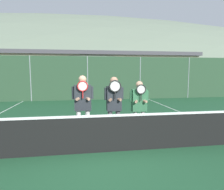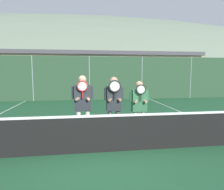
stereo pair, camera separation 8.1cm
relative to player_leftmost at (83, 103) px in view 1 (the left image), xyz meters
name	(u,v)px [view 1 (the left image)]	position (x,y,z in m)	size (l,w,h in m)	color
ground_plane	(102,152)	(0.44, -0.86, -1.11)	(120.00, 120.00, 0.00)	#1E4C2D
hill_distant	(82,79)	(0.44, 52.25, -1.11)	(143.86, 79.92, 27.97)	slate
clubhouse_building	(89,71)	(0.91, 16.14, 0.90)	(22.72, 5.50, 3.96)	beige
fence_back	(88,78)	(0.44, 8.42, 0.40)	(22.67, 0.06, 3.02)	gray
tennis_net	(102,133)	(0.44, -0.86, -0.62)	(11.55, 0.09, 1.04)	gray
court_line_right_sideline	(195,118)	(4.74, 2.14, -1.10)	(0.05, 16.00, 0.01)	white
player_leftmost	(83,103)	(0.00, 0.00, 0.00)	(0.59, 0.34, 1.86)	white
player_center_left	(114,103)	(0.86, -0.11, -0.02)	(0.54, 0.34, 1.82)	#56565B
player_center_right	(139,105)	(1.62, 0.01, -0.11)	(0.56, 0.34, 1.69)	white
car_left_of_center	(64,86)	(-1.32, 10.26, -0.23)	(4.28, 2.01, 1.70)	#B2B7BC
car_center	(125,85)	(3.67, 10.77, -0.22)	(4.31, 1.94, 1.73)	black
car_right_of_center	(182,84)	(8.67, 10.71, -0.20)	(4.32, 1.97, 1.78)	#B2B7BC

